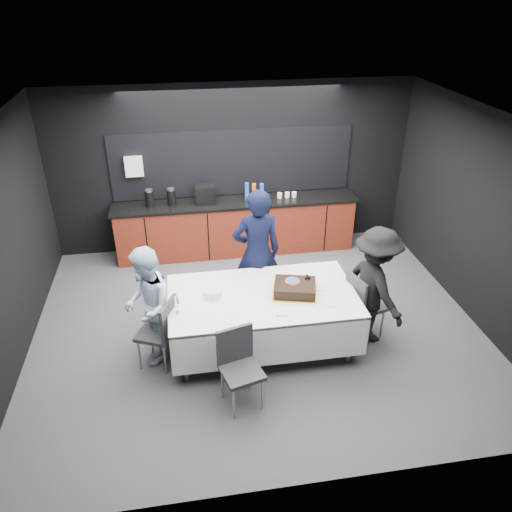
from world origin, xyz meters
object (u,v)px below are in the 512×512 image
(chair_near, at_px, (239,362))
(person_left, at_px, (148,306))
(chair_right, at_px, (361,302))
(person_center, at_px, (257,253))
(plate_stack, at_px, (213,293))
(person_right, at_px, (374,286))
(party_table, at_px, (262,304))
(cake_assembly, at_px, (295,288))
(chair_left, at_px, (162,328))
(champagne_flute, at_px, (177,302))

(chair_near, bearing_deg, person_left, 137.49)
(chair_right, xyz_separation_m, chair_near, (-1.72, -0.89, 0.00))
(person_center, distance_m, person_left, 1.67)
(plate_stack, height_order, chair_right, chair_right)
(person_left, bearing_deg, plate_stack, 95.35)
(plate_stack, distance_m, person_right, 2.04)
(chair_right, bearing_deg, party_table, 179.74)
(chair_near, height_order, person_center, person_center)
(cake_assembly, height_order, chair_left, cake_assembly)
(person_center, height_order, person_right, person_center)
(champagne_flute, bearing_deg, cake_assembly, 7.73)
(chair_left, xyz_separation_m, person_left, (-0.14, 0.16, 0.23))
(plate_stack, relative_size, chair_left, 0.25)
(chair_left, distance_m, person_left, 0.31)
(party_table, bearing_deg, chair_near, -115.18)
(party_table, xyz_separation_m, chair_left, (-1.25, -0.16, -0.11))
(person_left, bearing_deg, party_table, 90.52)
(cake_assembly, height_order, person_left, person_left)
(person_left, relative_size, person_right, 0.96)
(chair_left, height_order, person_center, person_center)
(party_table, distance_m, chair_left, 1.27)
(champagne_flute, xyz_separation_m, person_center, (1.11, 1.02, -0.01))
(chair_left, bearing_deg, champagne_flute, -15.17)
(party_table, xyz_separation_m, person_left, (-1.40, 0.00, 0.12))
(party_table, height_order, chair_right, chair_right)
(party_table, bearing_deg, person_center, 85.66)
(chair_near, bearing_deg, person_center, 74.19)
(party_table, height_order, plate_stack, plate_stack)
(chair_right, relative_size, person_center, 0.50)
(chair_right, height_order, person_left, person_left)
(cake_assembly, bearing_deg, chair_right, 0.73)
(cake_assembly, height_order, person_right, person_right)
(person_right, bearing_deg, plate_stack, 70.75)
(chair_right, bearing_deg, person_center, 146.77)
(person_left, xyz_separation_m, person_right, (2.82, -0.07, 0.04))
(plate_stack, bearing_deg, champagne_flute, -147.29)
(chair_near, distance_m, person_center, 1.81)
(party_table, distance_m, person_right, 1.43)
(chair_near, xyz_separation_m, person_center, (0.48, 1.70, 0.39))
(champagne_flute, height_order, person_right, person_right)
(cake_assembly, relative_size, champagne_flute, 2.84)
(plate_stack, height_order, person_center, person_center)
(cake_assembly, relative_size, person_center, 0.34)
(chair_left, bearing_deg, person_center, 36.26)
(party_table, bearing_deg, chair_left, -172.83)
(chair_right, bearing_deg, champagne_flute, -174.93)
(cake_assembly, distance_m, person_center, 0.90)
(cake_assembly, height_order, person_center, person_center)
(champagne_flute, bearing_deg, chair_right, 5.07)
(party_table, xyz_separation_m, cake_assembly, (0.40, -0.02, 0.21))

